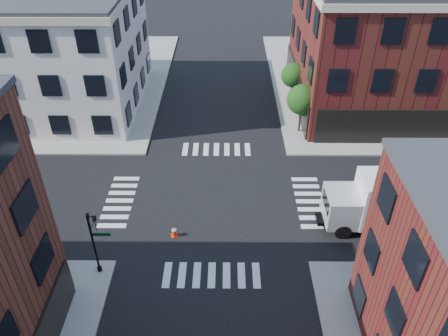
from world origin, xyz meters
TOP-DOWN VIEW (x-y plane):
  - ground at (0.00, 0.00)m, footprint 120.00×120.00m
  - sidewalk_ne at (21.00, 21.00)m, footprint 30.00×30.00m
  - sidewalk_nw at (-21.00, 21.00)m, footprint 30.00×30.00m
  - building_ne at (20.50, 16.00)m, footprint 25.00×16.00m
  - building_nw at (-19.00, 16.00)m, footprint 22.00×16.00m
  - tree_near at (7.56, 9.98)m, footprint 2.69×2.69m
  - tree_far at (7.56, 15.98)m, footprint 2.43×2.43m
  - signal_pole at (-6.72, -6.68)m, footprint 1.29×1.24m
  - box_truck at (11.96, -2.52)m, footprint 8.93×2.85m
  - traffic_cone at (-2.58, -3.64)m, footprint 0.56×0.56m

SIDE VIEW (x-z plane):
  - ground at x=0.00m, z-range 0.00..0.00m
  - sidewalk_ne at x=21.00m, z-range 0.00..0.15m
  - sidewalk_nw at x=-21.00m, z-range 0.00..0.15m
  - traffic_cone at x=-2.58m, z-range -0.01..0.78m
  - box_truck at x=11.96m, z-range 0.08..4.10m
  - signal_pole at x=-6.72m, z-range 0.56..5.16m
  - tree_far at x=7.56m, z-range 0.84..4.91m
  - tree_near at x=7.56m, z-range 0.91..5.41m
  - building_nw at x=-19.00m, z-range 0.00..11.00m
  - building_ne at x=20.50m, z-range 0.00..12.00m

